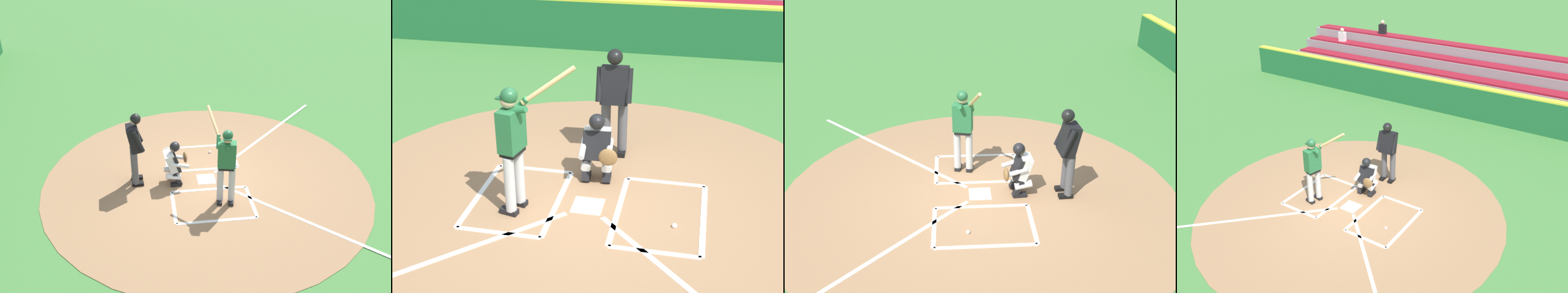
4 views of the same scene
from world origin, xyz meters
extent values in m
plane|color=#427A38|center=(0.00, 0.00, 0.00)|extent=(120.00, 120.00, 0.00)
cylinder|color=#99704C|center=(0.00, 0.00, 0.01)|extent=(8.00, 8.00, 0.01)
cube|color=white|center=(0.00, 0.00, 0.01)|extent=(0.44, 0.44, 0.01)
cube|color=white|center=(-1.05, -0.90, 0.01)|extent=(1.20, 0.08, 0.01)
cube|color=white|center=(-1.05, 0.90, 0.01)|extent=(1.20, 0.08, 0.01)
cube|color=white|center=(-0.45, 0.00, 0.01)|extent=(0.08, 1.80, 0.01)
cube|color=white|center=(-1.65, 0.00, 0.01)|extent=(0.08, 1.80, 0.01)
cube|color=white|center=(1.05, -0.90, 0.01)|extent=(1.20, 0.08, 0.01)
cube|color=white|center=(1.05, 0.90, 0.01)|extent=(1.20, 0.08, 0.01)
cube|color=white|center=(0.45, 0.00, 0.01)|extent=(0.08, 1.80, 0.01)
cube|color=white|center=(1.65, 0.00, 0.01)|extent=(0.08, 1.80, 0.01)
cube|color=white|center=(2.10, 2.10, 0.01)|extent=(3.73, 3.73, 0.01)
cube|color=white|center=(-2.10, 2.10, 0.01)|extent=(3.73, 3.73, 0.01)
cylinder|color=#BCBCBC|center=(1.01, 0.43, 0.50)|extent=(0.15, 0.15, 0.84)
cube|color=black|center=(1.05, 0.42, 0.04)|extent=(0.28, 0.17, 0.09)
cylinder|color=#BCBCBC|center=(0.95, 0.17, 0.50)|extent=(0.15, 0.15, 0.84)
cube|color=black|center=(0.99, 0.17, 0.04)|extent=(0.28, 0.17, 0.09)
cube|color=black|center=(0.98, 0.30, 0.97)|extent=(0.29, 0.38, 0.10)
cube|color=#236638|center=(0.98, 0.30, 1.28)|extent=(0.32, 0.44, 0.60)
sphere|color=tan|center=(1.00, 0.30, 1.69)|extent=(0.21, 0.21, 0.21)
sphere|color=#1E512D|center=(0.98, 0.30, 1.76)|extent=(0.23, 0.23, 0.23)
cube|color=#1E512D|center=(1.09, 0.28, 1.73)|extent=(0.14, 0.19, 0.02)
cylinder|color=#236638|center=(0.94, 0.33, 1.56)|extent=(0.44, 0.18, 0.21)
cylinder|color=#236638|center=(0.89, 0.12, 1.56)|extent=(0.28, 0.14, 0.29)
cylinder|color=tan|center=(0.51, 0.07, 1.86)|extent=(0.72, 0.23, 0.53)
cylinder|color=tan|center=(0.85, 0.15, 1.62)|extent=(0.09, 0.09, 0.08)
cube|color=black|center=(-0.14, -0.79, 0.04)|extent=(0.14, 0.27, 0.09)
cube|color=black|center=(-0.14, -0.75, 0.20)|extent=(0.14, 0.25, 0.37)
cylinder|color=silver|center=(-0.14, -0.85, 0.28)|extent=(0.18, 0.37, 0.21)
cube|color=black|center=(0.18, -0.77, 0.04)|extent=(0.14, 0.27, 0.09)
cube|color=black|center=(0.18, -0.73, 0.20)|extent=(0.14, 0.25, 0.37)
cylinder|color=silver|center=(0.18, -0.83, 0.28)|extent=(0.18, 0.37, 0.21)
cube|color=silver|center=(0.02, -0.85, 0.62)|extent=(0.43, 0.39, 0.52)
cube|color=black|center=(0.02, -0.74, 0.62)|extent=(0.43, 0.25, 0.46)
sphere|color=brown|center=(0.02, -0.78, 0.99)|extent=(0.21, 0.21, 0.21)
sphere|color=black|center=(0.02, -0.76, 1.01)|extent=(0.24, 0.24, 0.24)
cylinder|color=silver|center=(-0.19, -0.70, 0.60)|extent=(0.12, 0.45, 0.20)
cylinder|color=silver|center=(0.21, -0.67, 0.60)|extent=(0.12, 0.45, 0.20)
ellipsoid|color=brown|center=(-0.20, -0.50, 0.57)|extent=(0.29, 0.12, 0.28)
cylinder|color=#4C4C51|center=(-0.23, -1.75, 0.51)|extent=(0.16, 0.16, 0.86)
cube|color=black|center=(-0.23, -1.70, 0.04)|extent=(0.15, 0.29, 0.09)
cylinder|color=#4C4C51|center=(0.05, -1.73, 0.51)|extent=(0.16, 0.16, 0.86)
cube|color=black|center=(0.05, -1.68, 0.04)|extent=(0.15, 0.29, 0.09)
cube|color=black|center=(-0.09, -1.70, 1.25)|extent=(0.46, 0.39, 0.66)
sphere|color=beige|center=(-0.09, -1.66, 1.72)|extent=(0.22, 0.22, 0.22)
sphere|color=black|center=(-0.09, -1.64, 1.74)|extent=(0.25, 0.25, 0.25)
cylinder|color=black|center=(-0.34, -1.64, 1.28)|extent=(0.12, 0.29, 0.56)
cylinder|color=black|center=(0.14, -1.61, 1.28)|extent=(0.12, 0.29, 0.56)
sphere|color=white|center=(-1.27, 0.29, 0.04)|extent=(0.07, 0.07, 0.07)
camera|label=1|loc=(9.50, -1.49, 6.44)|focal=42.60mm
camera|label=2|loc=(-1.43, 6.92, 4.55)|focal=53.10mm
camera|label=3|loc=(-7.96, 0.49, 5.20)|focal=42.90mm
camera|label=4|loc=(-5.68, 7.61, 6.62)|focal=39.56mm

